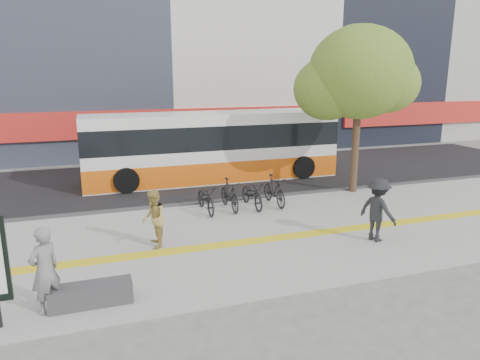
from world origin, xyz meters
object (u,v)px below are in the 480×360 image
object	(u,v)px
bench	(91,294)
bus	(213,148)
pedestrian_dark	(378,210)
seated_woman	(45,270)
street_tree	(357,75)
pedestrian_tan	(154,219)

from	to	relation	value
bench	bus	xyz separation A→B (m)	(5.21, 9.70, 1.11)
pedestrian_dark	seated_woman	bearing A→B (deg)	79.77
bench	seated_woman	distance (m)	1.02
seated_woman	pedestrian_dark	xyz separation A→B (m)	(8.32, 1.17, 0.01)
bus	seated_woman	bearing A→B (deg)	-121.80
bench	bus	distance (m)	11.07
street_tree	seated_woman	distance (m)	12.68
bench	pedestrian_dark	bearing A→B (deg)	8.92
street_tree	pedestrian_dark	distance (m)	6.42
bench	seated_woman	xyz separation A→B (m)	(-0.80, 0.01, 0.64)
pedestrian_tan	bus	bearing A→B (deg)	156.78
bench	street_tree	xyz separation A→B (m)	(9.78, 6.02, 4.21)
bus	pedestrian_tan	xyz separation A→B (m)	(-3.56, -7.04, -0.56)
pedestrian_tan	pedestrian_dark	world-z (taller)	pedestrian_dark
pedestrian_tan	street_tree	bearing A→B (deg)	116.06
street_tree	bench	bearing A→B (deg)	-148.38
pedestrian_dark	pedestrian_tan	bearing A→B (deg)	57.62
bus	pedestrian_dark	size ratio (longest dim) A/B	6.16
street_tree	pedestrian_dark	world-z (taller)	street_tree
street_tree	bus	bearing A→B (deg)	141.18
bench	pedestrian_tan	distance (m)	3.18
bench	street_tree	world-z (taller)	street_tree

